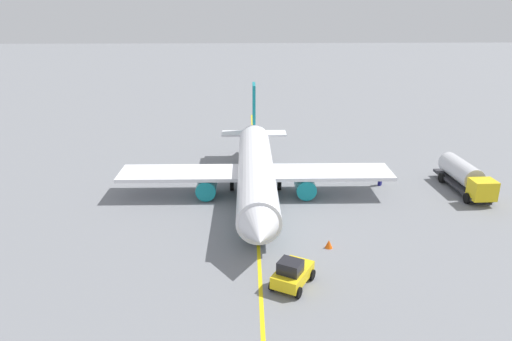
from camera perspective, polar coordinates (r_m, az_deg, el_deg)
The scene contains 7 objects.
ground_plane at distance 50.41m, azimuth 0.00°, elevation -3.21°, with size 400.00×400.00×0.00m, color slate.
airplane at distance 49.88m, azimuth -0.01°, elevation -0.14°, with size 32.42×28.89×9.75m.
fuel_tanker at distance 56.22m, azimuth 23.77°, elevation -0.62°, with size 9.81×3.12×3.15m.
pushback_tug at distance 35.22m, azimuth 4.37°, elevation -12.20°, with size 4.12×3.67×2.20m.
refueling_worker at distance 55.13m, azimuth 14.68°, elevation -0.93°, with size 0.63×0.61×1.71m.
safety_cone_nose at distance 40.78m, azimuth 8.73°, elevation -8.70°, with size 0.65×0.65×0.73m, color #F2590F.
taxi_line_marking at distance 50.40m, azimuth 0.00°, elevation -3.21°, with size 77.78×0.30×0.01m, color yellow.
Camera 1 is at (46.45, -1.46, 19.52)m, focal length 33.33 mm.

